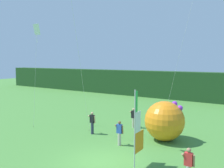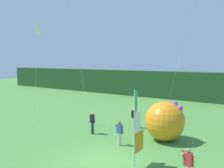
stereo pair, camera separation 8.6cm
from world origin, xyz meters
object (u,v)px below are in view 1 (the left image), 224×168
object	(u,v)px
person_far_right	(134,117)
kite_white_diamond_1	(37,34)
person_near_banner	(188,166)
person_mid_field	(119,132)
person_far_left	(92,122)
inflatable_balloon	(165,121)
banner_flag	(137,130)

from	to	relation	value
person_far_right	kite_white_diamond_1	size ratio (longest dim) A/B	0.19
kite_white_diamond_1	person_near_banner	bearing A→B (deg)	-13.27
person_mid_field	kite_white_diamond_1	distance (m)	11.09
person_far_left	inflatable_balloon	bearing A→B (deg)	17.83
person_far_right	person_far_left	bearing A→B (deg)	-118.86
person_mid_field	person_far_right	world-z (taller)	person_far_right
inflatable_balloon	person_mid_field	bearing A→B (deg)	-128.83
banner_flag	person_far_right	size ratio (longest dim) A/B	2.49
banner_flag	person_mid_field	xyz separation A→B (m)	(-2.44, 2.17, -1.10)
person_mid_field	person_far_left	distance (m)	3.15
person_mid_field	inflatable_balloon	bearing A→B (deg)	51.17
person_near_banner	banner_flag	bearing A→B (deg)	170.15
person_near_banner	kite_white_diamond_1	world-z (taller)	kite_white_diamond_1
person_far_left	person_far_right	xyz separation A→B (m)	(1.78, 3.23, -0.03)
person_mid_field	kite_white_diamond_1	size ratio (longest dim) A/B	0.19
person_far_right	inflatable_balloon	world-z (taller)	inflatable_balloon
person_near_banner	person_mid_field	xyz separation A→B (m)	(-5.22, 2.65, -0.06)
person_far_left	person_far_right	distance (m)	3.68
banner_flag	person_far_left	world-z (taller)	banner_flag
banner_flag	kite_white_diamond_1	distance (m)	12.84
banner_flag	kite_white_diamond_1	size ratio (longest dim) A/B	0.47
person_far_right	kite_white_diamond_1	xyz separation A→B (m)	(-7.45, -3.55, 6.88)
person_mid_field	kite_white_diamond_1	bearing A→B (deg)	175.90
person_mid_field	inflatable_balloon	distance (m)	3.35
banner_flag	person_far_right	world-z (taller)	banner_flag
person_near_banner	person_mid_field	bearing A→B (deg)	153.06
banner_flag	person_near_banner	world-z (taller)	banner_flag
person_far_right	inflatable_balloon	size ratio (longest dim) A/B	0.60
inflatable_balloon	person_far_left	bearing A→B (deg)	-162.17
person_near_banner	person_far_left	distance (m)	8.98
banner_flag	person_far_left	bearing A→B (deg)	150.19
banner_flag	person_far_right	xyz separation A→B (m)	(-3.66, 6.34, -1.09)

